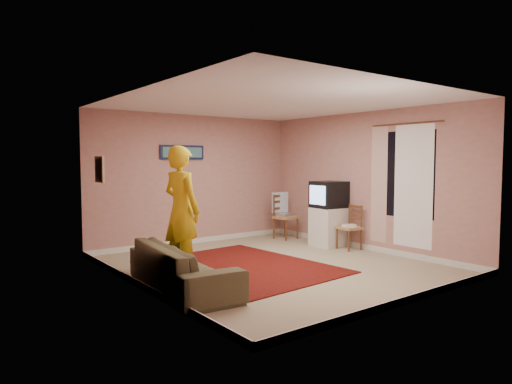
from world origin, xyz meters
TOP-DOWN VIEW (x-y plane):
  - ground at (0.00, 0.00)m, footprint 5.00×5.00m
  - wall_back at (0.00, 2.50)m, footprint 4.50×0.02m
  - wall_front at (0.00, -2.50)m, footprint 4.50×0.02m
  - wall_left at (-2.25, 0.00)m, footprint 0.02×5.00m
  - wall_right at (2.25, 0.00)m, footprint 0.02×5.00m
  - ceiling at (0.00, 0.00)m, footprint 4.50×5.00m
  - baseboard_back at (0.00, 2.49)m, footprint 4.50×0.02m
  - baseboard_front at (0.00, -2.49)m, footprint 4.50×0.02m
  - baseboard_left at (-2.24, 0.00)m, footprint 0.02×5.00m
  - baseboard_right at (2.24, 0.00)m, footprint 0.02×5.00m
  - window at (2.24, -0.90)m, footprint 0.01×1.10m
  - curtain_sheer at (2.23, -1.05)m, footprint 0.01×0.75m
  - curtain_floral at (2.21, -0.35)m, footprint 0.01×0.35m
  - curtain_rod at (2.20, -0.90)m, footprint 0.02×1.40m
  - picture_back at (-0.30, 2.47)m, footprint 0.95×0.04m
  - picture_left at (-2.22, 1.60)m, footprint 0.04×0.38m
  - area_rug at (-0.50, 0.20)m, footprint 2.53×3.08m
  - tv_cabinet at (1.95, 0.64)m, footprint 0.60×0.54m
  - crt_tv at (1.94, 0.64)m, footprint 0.63×0.57m
  - chair_a at (1.81, 1.78)m, footprint 0.49×0.47m
  - dvd_player at (1.81, 1.78)m, footprint 0.42×0.34m
  - blue_throw at (1.81, 1.97)m, footprint 0.42×0.05m
  - chair_b at (2.00, 0.16)m, footprint 0.40×0.42m
  - game_console at (2.00, 0.16)m, footprint 0.27×0.23m
  - sofa at (-1.80, -0.34)m, footprint 1.02×2.15m
  - person at (-1.40, 0.43)m, footprint 0.58×0.77m

SIDE VIEW (x-z plane):
  - ground at x=0.00m, z-range 0.00..0.00m
  - area_rug at x=-0.50m, z-range 0.00..0.02m
  - baseboard_back at x=0.00m, z-range 0.00..0.10m
  - baseboard_front at x=0.00m, z-range 0.00..0.10m
  - baseboard_left at x=-2.24m, z-range 0.00..0.10m
  - baseboard_right at x=2.24m, z-range 0.00..0.10m
  - sofa at x=-1.80m, z-range 0.00..0.61m
  - tv_cabinet at x=1.95m, z-range 0.00..0.76m
  - game_console at x=2.00m, z-range 0.43..0.48m
  - chair_b at x=2.00m, z-range 0.29..0.75m
  - dvd_player at x=1.81m, z-range 0.49..0.55m
  - chair_a at x=1.81m, z-range 0.33..0.85m
  - blue_throw at x=1.81m, z-range 0.55..1.00m
  - person at x=-1.40m, z-range 0.00..1.91m
  - crt_tv at x=1.94m, z-range 0.76..1.28m
  - curtain_sheer at x=2.23m, z-range 0.20..2.30m
  - curtain_floral at x=2.21m, z-range 0.20..2.30m
  - wall_back at x=0.00m, z-range 0.00..2.60m
  - wall_front at x=0.00m, z-range 0.00..2.60m
  - wall_left at x=-2.25m, z-range 0.00..2.60m
  - wall_right at x=2.25m, z-range 0.00..2.60m
  - window at x=2.24m, z-range 0.70..2.20m
  - picture_left at x=-2.22m, z-range 1.34..1.76m
  - picture_back at x=-0.30m, z-range 1.71..1.99m
  - curtain_rod at x=2.20m, z-range 2.31..2.33m
  - ceiling at x=0.00m, z-range 2.59..2.61m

